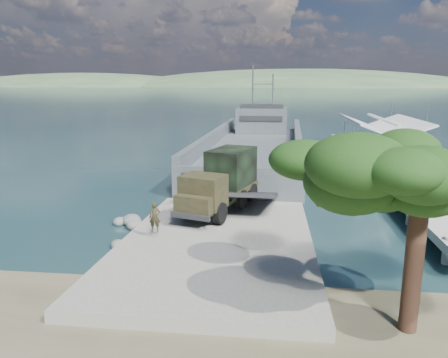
% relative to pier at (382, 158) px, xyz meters
% --- Properties ---
extents(ground, '(1400.00, 1400.00, 0.00)m').
position_rel_pier_xyz_m(ground, '(-13.00, -18.77, -1.60)').
color(ground, '#1A3840').
rests_on(ground, ground).
extents(boat_ramp, '(10.00, 18.00, 0.50)m').
position_rel_pier_xyz_m(boat_ramp, '(-13.00, -19.77, -1.35)').
color(boat_ramp, gray).
rests_on(boat_ramp, ground).
extents(shoreline_rocks, '(3.20, 5.60, 0.90)m').
position_rel_pier_xyz_m(shoreline_rocks, '(-19.20, -18.27, -1.60)').
color(shoreline_rocks, '#535351').
rests_on(shoreline_rocks, ground).
extents(distant_headlands, '(1000.00, 240.00, 48.00)m').
position_rel_pier_xyz_m(distant_headlands, '(37.00, 541.23, -1.60)').
color(distant_headlands, '#324F31').
rests_on(distant_headlands, ground).
extents(pier, '(6.40, 44.00, 6.10)m').
position_rel_pier_xyz_m(pier, '(0.00, 0.00, 0.00)').
color(pier, '#B6B6AB').
rests_on(pier, ground).
extents(landing_craft, '(11.07, 39.13, 11.53)m').
position_rel_pier_xyz_m(landing_craft, '(-12.16, 5.58, -0.66)').
color(landing_craft, '#434C4F').
rests_on(landing_craft, ground).
extents(military_truck, '(4.78, 8.46, 3.77)m').
position_rel_pier_xyz_m(military_truck, '(-13.40, -14.29, 0.77)').
color(military_truck, black).
rests_on(military_truck, boat_ramp).
extents(soldier, '(0.64, 0.46, 1.61)m').
position_rel_pier_xyz_m(soldier, '(-16.32, -20.26, -0.29)').
color(soldier, black).
rests_on(soldier, boat_ramp).
extents(sailboat_near, '(2.94, 5.69, 6.66)m').
position_rel_pier_xyz_m(sailboat_near, '(6.48, 8.40, -1.24)').
color(sailboat_near, white).
rests_on(sailboat_near, ground).
extents(sailboat_far, '(2.82, 5.28, 6.17)m').
position_rel_pier_xyz_m(sailboat_far, '(4.61, 15.85, -1.27)').
color(sailboat_far, white).
rests_on(sailboat_far, ground).
extents(overhang_tree, '(7.75, 7.14, 7.04)m').
position_rel_pier_xyz_m(overhang_tree, '(-5.95, -27.20, 4.04)').
color(overhang_tree, '#372116').
rests_on(overhang_tree, ground).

